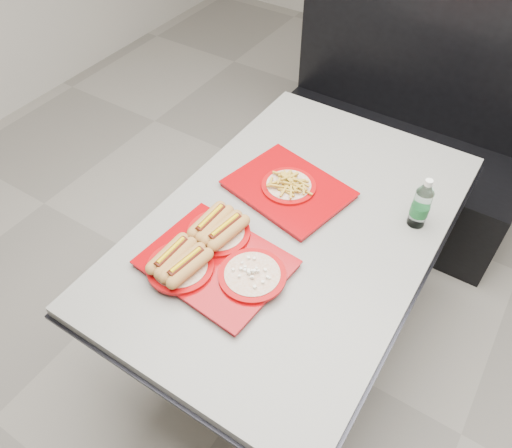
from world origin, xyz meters
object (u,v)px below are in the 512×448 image
Objects in this scene: booth_bench at (395,141)px; tray_far at (289,187)px; diner_table at (292,254)px; water_bottle at (421,205)px; tray_near at (212,256)px.

tray_far is (-0.10, -0.97, 0.37)m from booth_bench.
diner_table is 7.28× the size of water_bottle.
tray_far is (-0.10, 0.12, 0.19)m from diner_table.
diner_table is 0.25m from tray_far.
diner_table is 1.11m from booth_bench.
diner_table is at bearing -51.54° from tray_far.
water_bottle is (0.35, -0.87, 0.43)m from booth_bench.
water_bottle is (0.45, 0.10, 0.06)m from tray_far.
tray_near is at bearing -95.52° from booth_bench.
tray_near is at bearing -114.63° from diner_table.
tray_near is at bearing -132.93° from water_bottle.
booth_bench reaches higher than tray_far.
booth_bench is at bearing 111.70° from water_bottle.
booth_bench is 2.91× the size of tray_far.
diner_table is 0.48m from water_bottle.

